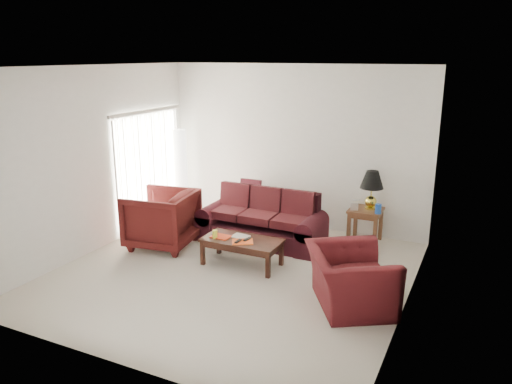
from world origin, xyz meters
TOP-DOWN VIEW (x-y plane):
  - floor at (0.00, 0.00)m, footprint 5.00×5.00m
  - blinds at (-2.42, 1.30)m, footprint 0.10×2.00m
  - sofa at (-0.15, 1.37)m, footprint 2.17×0.95m
  - throw_pillow at (-0.73, 2.13)m, footprint 0.40×0.21m
  - end_table at (1.47, 2.15)m, footprint 0.58×0.58m
  - table_lamp at (1.53, 2.20)m, footprint 0.43×0.43m
  - clock at (1.30, 2.00)m, footprint 0.13×0.09m
  - blue_canister at (1.71, 1.99)m, footprint 0.13×0.13m
  - picture_frame at (1.27, 2.33)m, footprint 0.20×0.22m
  - floor_lamp at (-2.22, 2.04)m, footprint 0.37×0.37m
  - armchair_left at (-1.59, 0.49)m, footprint 1.20×1.18m
  - armchair_right at (1.84, -0.20)m, footprint 1.45×1.50m
  - coffee_table at (-0.00, 0.35)m, footprint 1.33×0.94m
  - magazine_red at (-0.34, 0.30)m, footprint 0.30×0.23m
  - magazine_white at (-0.07, 0.44)m, footprint 0.28×0.22m
  - magazine_orange at (0.06, 0.24)m, footprint 0.39×0.35m
  - remote_a at (0.01, 0.20)m, footprint 0.05×0.15m
  - remote_b at (0.10, 0.33)m, footprint 0.07×0.16m
  - yellow_glass at (-0.40, 0.22)m, footprint 0.09×0.09m

SIDE VIEW (x-z plane):
  - floor at x=0.00m, z-range 0.00..0.00m
  - coffee_table at x=0.00m, z-range 0.00..0.42m
  - end_table at x=1.47m, z-range 0.00..0.60m
  - armchair_right at x=1.84m, z-range 0.00..0.75m
  - magazine_white at x=-0.07m, z-range 0.42..0.44m
  - magazine_red at x=-0.34m, z-range 0.42..0.44m
  - magazine_orange at x=0.06m, z-range 0.42..0.44m
  - sofa at x=-0.15m, z-range 0.00..0.88m
  - remote_a at x=0.01m, z-range 0.44..0.46m
  - remote_b at x=0.10m, z-range 0.44..0.46m
  - armchair_left at x=-1.59m, z-range 0.00..0.96m
  - yellow_glass at x=-0.40m, z-range 0.42..0.55m
  - clock at x=1.30m, z-range 0.60..0.72m
  - blue_canister at x=1.71m, z-range 0.60..0.76m
  - picture_frame at x=1.27m, z-range 0.66..0.71m
  - throw_pillow at x=-0.73m, z-range 0.48..0.89m
  - floor_lamp at x=-2.22m, z-range 0.00..1.77m
  - table_lamp at x=1.53m, z-range 0.60..1.26m
  - blinds at x=-2.42m, z-range 0.00..2.16m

